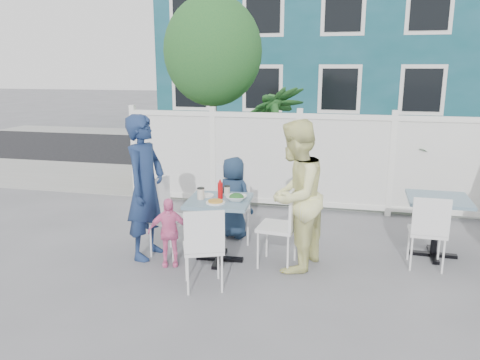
% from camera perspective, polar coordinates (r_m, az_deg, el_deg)
% --- Properties ---
extents(ground, '(80.00, 80.00, 0.00)m').
position_cam_1_polar(ground, '(5.68, 3.23, -10.51)').
color(ground, slate).
extents(near_sidewalk, '(24.00, 2.60, 0.01)m').
position_cam_1_polar(near_sidewalk, '(9.25, 7.32, -0.99)').
color(near_sidewalk, gray).
rests_on(near_sidewalk, ground).
extents(street, '(24.00, 5.00, 0.01)m').
position_cam_1_polar(street, '(12.85, 9.05, 3.06)').
color(street, black).
rests_on(street, ground).
extents(far_sidewalk, '(24.00, 1.60, 0.01)m').
position_cam_1_polar(far_sidewalk, '(15.91, 9.90, 5.04)').
color(far_sidewalk, gray).
rests_on(far_sidewalk, ground).
extents(building, '(11.00, 6.00, 6.00)m').
position_cam_1_polar(building, '(19.17, 9.37, 15.48)').
color(building, '#114A52').
rests_on(building, ground).
extents(fence_back, '(5.86, 0.08, 1.60)m').
position_cam_1_polar(fence_back, '(7.71, 7.14, 2.01)').
color(fence_back, white).
rests_on(fence_back, ground).
extents(tree, '(1.80, 1.62, 3.59)m').
position_cam_1_polar(tree, '(8.77, -3.35, 15.36)').
color(tree, '#382316').
rests_on(tree, ground).
extents(utility_cabinet, '(0.69, 0.51, 1.22)m').
position_cam_1_polar(utility_cabinet, '(9.93, -8.03, 3.57)').
color(utility_cabinet, gold).
rests_on(utility_cabinet, ground).
extents(potted_shrub_a, '(1.57, 1.57, 2.00)m').
position_cam_1_polar(potted_shrub_a, '(8.41, 4.57, 4.55)').
color(potted_shrub_a, '#1A5325').
rests_on(potted_shrub_a, ground).
extents(potted_shrub_b, '(1.30, 1.45, 1.46)m').
position_cam_1_polar(potted_shrub_b, '(8.32, 19.43, 1.80)').
color(potted_shrub_b, '#1A5325').
rests_on(potted_shrub_b, ground).
extents(main_table, '(0.79, 0.79, 0.78)m').
position_cam_1_polar(main_table, '(5.65, -2.55, -4.08)').
color(main_table, '#406D7F').
rests_on(main_table, ground).
extents(spare_table, '(0.74, 0.74, 0.77)m').
position_cam_1_polar(spare_table, '(6.26, 22.92, -3.51)').
color(spare_table, '#406D7F').
rests_on(spare_table, ground).
extents(chair_left, '(0.54, 0.55, 0.97)m').
position_cam_1_polar(chair_left, '(5.93, -9.08, -3.78)').
color(chair_left, white).
rests_on(chair_left, ground).
extents(chair_right, '(0.47, 0.49, 0.98)m').
position_cam_1_polar(chair_right, '(5.53, 5.43, -4.92)').
color(chair_right, white).
rests_on(chair_right, ground).
extents(chair_back, '(0.55, 0.54, 1.02)m').
position_cam_1_polar(chair_back, '(6.38, -0.85, -2.12)').
color(chair_back, white).
rests_on(chair_back, ground).
extents(chair_near, '(0.54, 0.53, 0.91)m').
position_cam_1_polar(chair_near, '(4.94, -4.45, -7.68)').
color(chair_near, white).
rests_on(chair_near, ground).
extents(chair_spare, '(0.41, 0.40, 0.89)m').
position_cam_1_polar(chair_spare, '(5.84, 22.02, -5.37)').
color(chair_spare, white).
rests_on(chair_spare, ground).
extents(man, '(0.49, 0.69, 1.78)m').
position_cam_1_polar(man, '(5.83, -11.45, -0.87)').
color(man, navy).
rests_on(man, ground).
extents(woman, '(0.88, 1.00, 1.76)m').
position_cam_1_polar(woman, '(5.40, 6.70, -1.97)').
color(woman, '#EFEE55').
rests_on(woman, ground).
extents(boy, '(0.64, 0.53, 1.13)m').
position_cam_1_polar(boy, '(6.46, -0.79, -2.14)').
color(boy, '#1C2F4A').
rests_on(boy, ground).
extents(toddler, '(0.53, 0.35, 0.83)m').
position_cam_1_polar(toddler, '(5.64, -8.70, -6.29)').
color(toddler, pink).
rests_on(toddler, ground).
extents(plate_main, '(0.23, 0.23, 0.01)m').
position_cam_1_polar(plate_main, '(5.45, -3.00, -2.75)').
color(plate_main, white).
rests_on(plate_main, main_table).
extents(plate_side, '(0.21, 0.21, 0.01)m').
position_cam_1_polar(plate_side, '(5.75, -4.20, -1.87)').
color(plate_side, white).
rests_on(plate_side, main_table).
extents(salad_bowl, '(0.24, 0.24, 0.06)m').
position_cam_1_polar(salad_bowl, '(5.54, -0.43, -2.22)').
color(salad_bowl, white).
rests_on(salad_bowl, main_table).
extents(coffee_cup_a, '(0.09, 0.09, 0.13)m').
position_cam_1_polar(coffee_cup_a, '(5.60, -4.80, -1.70)').
color(coffee_cup_a, beige).
rests_on(coffee_cup_a, main_table).
extents(coffee_cup_b, '(0.07, 0.07, 0.11)m').
position_cam_1_polar(coffee_cup_b, '(5.76, -1.60, -1.33)').
color(coffee_cup_b, beige).
rests_on(coffee_cup_b, main_table).
extents(ketchup_bottle, '(0.06, 0.06, 0.19)m').
position_cam_1_polar(ketchup_bottle, '(5.61, -2.43, -1.31)').
color(ketchup_bottle, '#B70A0D').
rests_on(ketchup_bottle, main_table).
extents(salt_shaker, '(0.03, 0.03, 0.07)m').
position_cam_1_polar(salt_shaker, '(5.81, -2.52, -1.43)').
color(salt_shaker, white).
rests_on(salt_shaker, main_table).
extents(pepper_shaker, '(0.03, 0.03, 0.07)m').
position_cam_1_polar(pepper_shaker, '(5.86, -2.13, -1.26)').
color(pepper_shaker, black).
rests_on(pepper_shaker, main_table).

